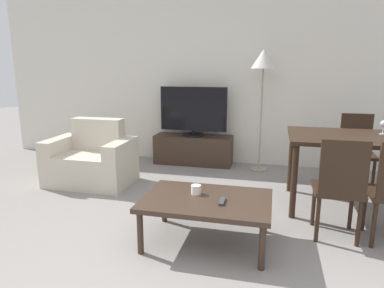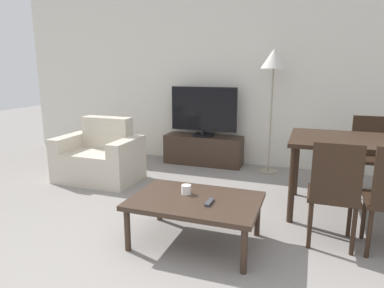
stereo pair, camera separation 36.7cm
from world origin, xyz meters
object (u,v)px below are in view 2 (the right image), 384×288
object	(u,v)px
tv	(204,112)
dining_chair_near	(334,190)
coffee_table	(195,203)
cup_white_near	(186,189)
dining_table	(356,149)
dining_chair_far	(368,151)
armchair	(100,158)
floor_lamp	(274,65)
tv_stand	(203,150)
remote_primary	(209,202)

from	to	relation	value
tv	dining_chair_near	distance (m)	2.68
coffee_table	cup_white_near	size ratio (longest dim) A/B	12.52
dining_table	dining_chair_far	size ratio (longest dim) A/B	1.38
armchair	floor_lamp	bearing A→B (deg)	27.19
dining_chair_near	dining_chair_far	world-z (taller)	same
tv_stand	floor_lamp	distance (m)	1.61
dining_table	dining_chair_far	xyz separation A→B (m)	(0.22, 0.75, -0.19)
tv	dining_chair_far	bearing A→B (deg)	-13.19
armchair	dining_table	bearing A→B (deg)	-1.99
dining_chair_far	cup_white_near	bearing A→B (deg)	-132.87
dining_chair_far	tv	bearing A→B (deg)	166.81
armchair	floor_lamp	world-z (taller)	floor_lamp
tv	dining_chair_near	world-z (taller)	tv
tv	dining_chair_far	xyz separation A→B (m)	(2.18, -0.51, -0.31)
floor_lamp	cup_white_near	xyz separation A→B (m)	(-0.44, -2.15, -1.05)
armchair	floor_lamp	distance (m)	2.60
tv	tv_stand	bearing A→B (deg)	90.00
coffee_table	floor_lamp	xyz separation A→B (m)	(0.33, 2.22, 1.13)
tv	dining_chair_far	size ratio (longest dim) A/B	1.12
floor_lamp	dining_chair_far	bearing A→B (deg)	-19.11
cup_white_near	dining_chair_far	bearing A→B (deg)	47.13
tv_stand	remote_primary	world-z (taller)	tv_stand
coffee_table	floor_lamp	world-z (taller)	floor_lamp
remote_primary	dining_chair_near	bearing A→B (deg)	21.68
coffee_table	cup_white_near	bearing A→B (deg)	144.41
tv_stand	dining_chair_far	distance (m)	2.25
coffee_table	floor_lamp	size ratio (longest dim) A/B	0.62
dining_chair_far	cup_white_near	world-z (taller)	dining_chair_far
dining_table	floor_lamp	size ratio (longest dim) A/B	0.73
tv_stand	dining_chair_near	size ratio (longest dim) A/B	1.31
tv_stand	dining_chair_far	size ratio (longest dim) A/B	1.31
dining_table	remote_primary	world-z (taller)	dining_table
tv_stand	dining_table	world-z (taller)	dining_table
dining_chair_far	armchair	bearing A→B (deg)	-168.66
dining_chair_far	cup_white_near	size ratio (longest dim) A/B	10.66
dining_table	cup_white_near	bearing A→B (deg)	-144.78
tv_stand	tv	distance (m)	0.59
armchair	cup_white_near	distance (m)	1.96
armchair	remote_primary	world-z (taller)	armchair
armchair	tv_stand	distance (m)	1.57
tv	cup_white_near	size ratio (longest dim) A/B	11.92
armchair	tv	bearing A→B (deg)	47.68
tv_stand	dining_table	size ratio (longest dim) A/B	0.95
coffee_table	floor_lamp	bearing A→B (deg)	81.60
remote_primary	armchair	bearing A→B (deg)	146.64
tv	floor_lamp	size ratio (longest dim) A/B	0.59
remote_primary	cup_white_near	xyz separation A→B (m)	(-0.25, 0.14, 0.03)
tv_stand	tv	bearing A→B (deg)	-90.00
coffee_table	dining_chair_near	xyz separation A→B (m)	(1.07, 0.31, 0.14)
dining_table	floor_lamp	bearing A→B (deg)	129.60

